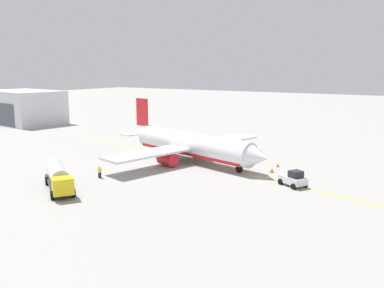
{
  "coord_description": "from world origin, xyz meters",
  "views": [
    {
      "loc": [
        35.9,
        -56.18,
        15.44
      ],
      "look_at": [
        0.0,
        0.0,
        3.0
      ],
      "focal_mm": 37.92,
      "sensor_mm": 36.0,
      "label": 1
    }
  ],
  "objects": [
    {
      "name": "ground_plane",
      "position": [
        0.0,
        0.0,
        0.0
      ],
      "size": [
        400.0,
        400.0,
        0.0
      ],
      "primitive_type": "plane",
      "color": "#9E9B96"
    },
    {
      "name": "airplane",
      "position": [
        -0.46,
        0.11,
        2.76
      ],
      "size": [
        32.17,
        31.85,
        9.89
      ],
      "color": "white",
      "rests_on": "ground"
    },
    {
      "name": "fuel_tanker",
      "position": [
        -5.79,
        -22.9,
        1.73
      ],
      "size": [
        10.44,
        7.95,
        3.15
      ],
      "color": "#2D2D33",
      "rests_on": "ground"
    },
    {
      "name": "pushback_tug",
      "position": [
        19.25,
        -5.05,
        1.01
      ],
      "size": [
        4.12,
        3.68,
        2.2
      ],
      "color": "silver",
      "rests_on": "ground"
    },
    {
      "name": "refueling_worker",
      "position": [
        -5.48,
        -15.99,
        0.82
      ],
      "size": [
        0.61,
        0.51,
        1.71
      ],
      "color": "navy",
      "rests_on": "ground"
    },
    {
      "name": "safety_cone_nose",
      "position": [
        14.18,
        0.14,
        0.36
      ],
      "size": [
        0.64,
        0.64,
        0.72
      ],
      "primitive_type": "cone",
      "color": "#F2590F",
      "rests_on": "ground"
    },
    {
      "name": "safety_cone_wingtip",
      "position": [
        13.63,
        4.1,
        0.31
      ],
      "size": [
        0.57,
        0.57,
        0.63
      ],
      "primitive_type": "cone",
      "color": "#F2590F",
      "rests_on": "ground"
    },
    {
      "name": "distant_hangar",
      "position": [
        -66.84,
        15.37,
        4.64
      ],
      "size": [
        23.92,
        16.7,
        9.3
      ],
      "color": "silver",
      "rests_on": "ground"
    },
    {
      "name": "taxi_line_marking",
      "position": [
        0.0,
        0.0,
        0.01
      ],
      "size": [
        71.01,
        17.73,
        0.01
      ],
      "primitive_type": "cube",
      "rotation": [
        0.0,
        0.0,
        -0.24
      ],
      "color": "yellow",
      "rests_on": "ground"
    }
  ]
}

